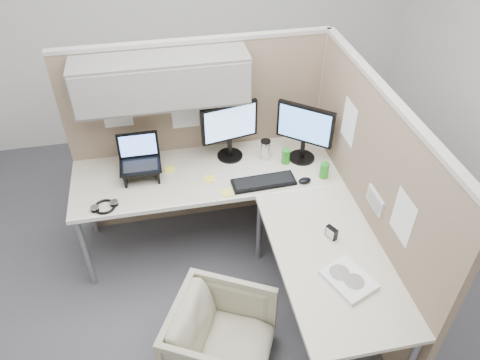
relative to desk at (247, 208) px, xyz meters
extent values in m
plane|color=#434349|center=(-0.12, -0.13, -0.69)|extent=(4.50, 4.50, 0.00)
cube|color=#8D745C|center=(-0.22, 0.77, 0.11)|extent=(2.00, 0.05, 1.60)
cube|color=#A8A399|center=(-0.22, 0.77, 0.93)|extent=(2.00, 0.06, 0.03)
cube|color=slate|center=(-0.47, 0.62, 0.73)|extent=(1.20, 0.34, 0.34)
cube|color=gray|center=(-0.47, 0.45, 0.73)|extent=(1.18, 0.01, 0.30)
plane|color=white|center=(-0.82, 0.75, 0.46)|extent=(0.26, 0.00, 0.26)
plane|color=white|center=(-0.32, 0.75, 0.39)|extent=(0.26, 0.00, 0.26)
cube|color=#8D745C|center=(0.78, -0.23, 0.11)|extent=(0.05, 2.00, 1.60)
cube|color=#A8A399|center=(0.78, -0.23, 0.93)|extent=(0.06, 2.00, 0.03)
cube|color=#A8A399|center=(0.78, 0.77, 0.11)|extent=(0.06, 0.06, 1.60)
cube|color=silver|center=(0.75, -0.38, 0.27)|extent=(0.02, 0.20, 0.12)
cube|color=gray|center=(0.73, -0.38, 0.27)|extent=(0.00, 0.16, 0.09)
plane|color=white|center=(0.75, 0.17, 0.51)|extent=(0.00, 0.26, 0.26)
plane|color=white|center=(0.75, -0.68, 0.41)|extent=(0.00, 0.26, 0.26)
cube|color=beige|center=(-0.22, 0.41, 0.03)|extent=(2.00, 0.68, 0.03)
cube|color=beige|center=(0.41, -0.58, 0.03)|extent=(0.68, 1.30, 0.03)
cube|color=white|center=(-0.22, 0.07, 0.03)|extent=(2.00, 0.02, 0.03)
cylinder|color=gray|center=(-1.17, 0.12, -0.34)|extent=(0.04, 0.04, 0.70)
cylinder|color=gray|center=(-1.17, 0.70, -0.34)|extent=(0.04, 0.04, 0.70)
cylinder|color=gray|center=(0.13, 0.12, -0.34)|extent=(0.04, 0.04, 0.70)
imported|color=#C2B69A|center=(-0.32, -0.73, -0.38)|extent=(0.77, 0.79, 0.61)
cylinder|color=black|center=(-0.02, 0.57, 0.05)|extent=(0.20, 0.20, 0.02)
cylinder|color=black|center=(-0.02, 0.57, 0.13)|extent=(0.04, 0.04, 0.15)
cube|color=black|center=(-0.02, 0.57, 0.36)|extent=(0.44, 0.12, 0.30)
cube|color=#92BAFC|center=(-0.01, 0.55, 0.36)|extent=(0.39, 0.08, 0.26)
cylinder|color=black|center=(0.53, 0.43, 0.05)|extent=(0.20, 0.20, 0.02)
cylinder|color=black|center=(0.53, 0.43, 0.13)|extent=(0.04, 0.04, 0.15)
cube|color=black|center=(0.53, 0.43, 0.36)|extent=(0.36, 0.30, 0.30)
cube|color=#5C9EFA|center=(0.52, 0.42, 0.36)|extent=(0.31, 0.25, 0.26)
cube|color=black|center=(-0.70, 0.43, 0.14)|extent=(0.26, 0.21, 0.01)
cube|color=black|center=(-0.82, 0.43, 0.10)|extent=(0.02, 0.19, 0.11)
cube|color=black|center=(-0.58, 0.43, 0.10)|extent=(0.02, 0.19, 0.11)
cube|color=black|center=(-0.70, 0.43, 0.16)|extent=(0.30, 0.21, 0.02)
cube|color=black|center=(-0.70, 0.56, 0.26)|extent=(0.30, 0.05, 0.19)
cube|color=#598CF2|center=(-0.70, 0.55, 0.26)|extent=(0.26, 0.04, 0.16)
cube|color=black|center=(0.17, 0.19, 0.05)|extent=(0.47, 0.17, 0.02)
ellipsoid|color=black|center=(0.46, 0.15, 0.06)|extent=(0.11, 0.08, 0.03)
cylinder|color=silver|center=(0.25, 0.49, 0.12)|extent=(0.07, 0.07, 0.15)
cylinder|color=black|center=(0.25, 0.49, 0.20)|extent=(0.08, 0.08, 0.01)
cylinder|color=#268C1E|center=(0.62, 0.18, 0.10)|extent=(0.07, 0.07, 0.12)
cylinder|color=#268C1E|center=(0.39, 0.41, 0.10)|extent=(0.07, 0.07, 0.12)
cube|color=#FFF643|center=(-0.50, 0.49, 0.05)|extent=(0.08, 0.08, 0.01)
cube|color=#FFF643|center=(-0.22, 0.32, 0.05)|extent=(0.10, 0.10, 0.01)
cube|color=#FFF643|center=(-0.11, 0.14, 0.05)|extent=(0.08, 0.08, 0.01)
torus|color=black|center=(-0.97, 0.16, 0.05)|extent=(0.18, 0.18, 0.02)
cylinder|color=black|center=(-1.03, 0.14, 0.06)|extent=(0.06, 0.06, 0.03)
cylinder|color=black|center=(-0.91, 0.17, 0.06)|extent=(0.06, 0.06, 0.03)
cube|color=white|center=(0.44, -0.77, 0.06)|extent=(0.31, 0.35, 0.03)
cylinder|color=silver|center=(0.46, -0.80, 0.07)|extent=(0.12, 0.12, 0.00)
cylinder|color=silver|center=(0.40, -0.72, 0.08)|extent=(0.12, 0.12, 0.00)
cube|color=black|center=(0.46, -0.42, 0.08)|extent=(0.07, 0.09, 0.08)
cube|color=white|center=(0.45, -0.42, 0.08)|extent=(0.03, 0.06, 0.06)
camera|label=1|loc=(-0.52, -2.35, 2.25)|focal=35.00mm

